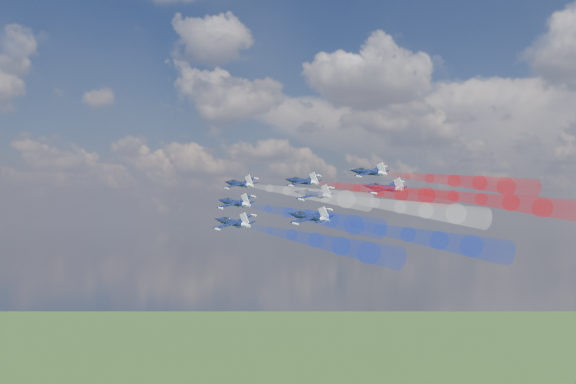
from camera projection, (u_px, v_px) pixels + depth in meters
The scene contains 16 objects.
jet_lead at pixel (239, 184), 156.59m from camera, with size 9.33×11.66×3.11m, color black, non-canonical shape.
trail_lead at pixel (305, 193), 139.62m from camera, with size 3.89×35.53×3.89m, color white, non-canonical shape.
jet_inner_left at pixel (235, 203), 140.85m from camera, with size 9.33×11.66×3.11m, color black, non-canonical shape.
trail_inner_left at pixel (308, 216), 123.88m from camera, with size 3.89×35.53×3.89m, color blue, non-canonical shape.
jet_inner_right at pixel (303, 181), 151.62m from camera, with size 9.33×11.66×3.11m, color black, non-canonical shape.
trail_inner_right at pixel (379, 191), 134.65m from camera, with size 3.89×35.53×3.89m, color red, non-canonical shape.
jet_outer_left at pixel (233, 222), 127.08m from camera, with size 9.33×11.66×3.11m, color black, non-canonical shape.
trail_outer_left at pixel (315, 240), 110.11m from camera, with size 3.89×35.53×3.89m, color blue, non-canonical shape.
jet_center_third at pixel (313, 194), 137.32m from camera, with size 9.33×11.66×3.11m, color black, non-canonical shape.
trail_center_third at pixel (400, 207), 120.35m from camera, with size 3.89×35.53×3.89m, color white, non-canonical shape.
jet_outer_right at pixel (369, 172), 150.78m from camera, with size 9.33×11.66×3.11m, color black, non-canonical shape.
trail_outer_right at pixel (454, 180), 133.81m from camera, with size 3.89×35.53×3.89m, color red, non-canonical shape.
jet_rear_left at pixel (310, 217), 122.41m from camera, with size 9.33×11.66×3.11m, color black, non-canonical shape.
trail_rear_left at pixel (408, 235), 105.44m from camera, with size 3.89×35.53×3.89m, color blue, non-canonical shape.
jet_rear_right at pixel (384, 188), 136.92m from camera, with size 9.33×11.66×3.11m, color black, non-canonical shape.
trail_rear_right at pixel (481, 199), 119.95m from camera, with size 3.89×35.53×3.89m, color red, non-canonical shape.
Camera 1 is at (104.53, -135.33, 133.83)m, focal length 40.99 mm.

